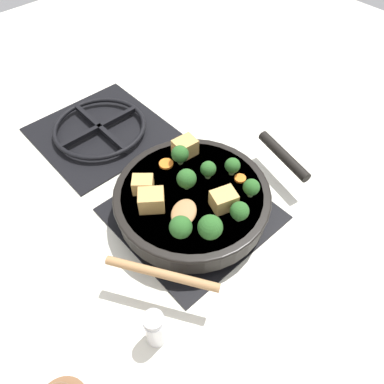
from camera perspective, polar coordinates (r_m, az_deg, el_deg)
The scene contains 20 objects.
ground_plane at distance 0.82m, azimuth -0.00°, elevation -3.38°, with size 2.40×2.40×0.00m, color silver.
front_burner_grate at distance 0.81m, azimuth -0.00°, elevation -2.88°, with size 0.31×0.31×0.03m.
rear_burner_grate at distance 1.02m, azimuth -13.82°, elevation 9.26°, with size 0.31×0.31×0.03m.
skillet_pan at distance 0.78m, azimuth 0.15°, elevation -0.94°, with size 0.42×0.33×0.05m.
wooden_spoon at distance 0.68m, azimuth -2.93°, elevation -7.79°, with size 0.22×0.20×0.02m.
tofu_cube_center_large at distance 0.73m, azimuth 4.84°, elevation -1.23°, with size 0.05×0.04×0.04m, color tan.
tofu_cube_near_handle at distance 0.76m, azimuth -7.49°, elevation 1.13°, with size 0.04×0.03×0.03m, color tan.
tofu_cube_east_chunk at distance 0.73m, azimuth -6.21°, elevation -1.26°, with size 0.05×0.04×0.04m, color tan.
tofu_cube_west_chunk at distance 0.82m, azimuth -1.07°, elevation 6.82°, with size 0.05×0.04×0.04m, color tan.
broccoli_floret_near_spoon at distance 0.75m, azimuth -1.11°, elevation 1.83°, with size 0.04×0.04×0.05m.
broccoli_floret_center_top at distance 0.68m, azimuth -1.73°, elevation -5.40°, with size 0.04×0.04×0.05m.
broccoli_floret_east_rim at distance 0.77m, azimuth 2.48°, elevation 3.49°, with size 0.03×0.03×0.04m.
broccoli_floret_west_rim at distance 0.78m, azimuth 6.18°, elevation 4.00°, with size 0.03×0.03×0.04m.
broccoli_floret_north_edge at distance 0.80m, azimuth -1.83°, elevation 5.77°, with size 0.04×0.04×0.05m.
broccoli_floret_south_cluster at distance 0.71m, azimuth 7.25°, elevation -2.92°, with size 0.04×0.04×0.04m.
broccoli_floret_mid_floret at distance 0.75m, azimuth 9.03°, elevation 0.69°, with size 0.03×0.03×0.04m.
broccoli_floret_small_inner at distance 0.68m, azimuth 2.79°, elevation -5.40°, with size 0.05×0.05×0.05m.
carrot_slice_orange_thin at distance 0.79m, azimuth 7.36°, elevation 2.07°, with size 0.02×0.02×0.01m, color orange.
carrot_slice_near_center at distance 0.81m, azimuth -3.96°, elevation 4.30°, with size 0.03×0.03×0.01m, color orange.
salt_shaker at distance 0.66m, azimuth -5.65°, elevation -19.99°, with size 0.04×0.04×0.09m.
Camera 1 is at (-0.33, -0.36, 0.66)m, focal length 35.00 mm.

